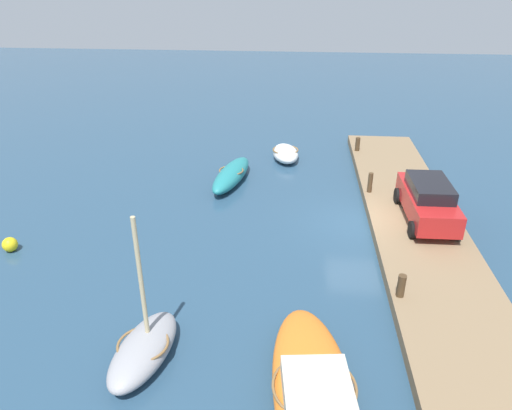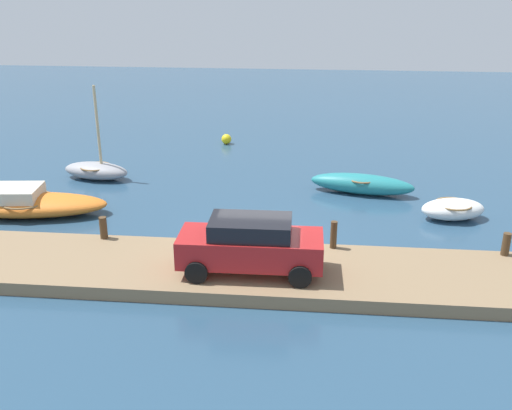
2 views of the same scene
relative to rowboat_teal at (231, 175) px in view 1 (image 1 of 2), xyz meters
The scene contains 11 objects.
ground_plane 6.83m from the rowboat_teal, 122.50° to the right, with size 84.00×84.00×0.00m, color navy.
dock_platform 8.61m from the rowboat_teal, 115.17° to the right, with size 20.17×3.49×0.40m, color #846B4C.
rowboat_teal is the anchor object (origin of this frame).
rowboat_grey 11.67m from the rowboat_teal, behind, with size 3.20×1.81×4.17m.
dinghy_white 4.01m from the rowboat_teal, 38.05° to the right, with size 2.56×1.73×0.77m.
motorboat_orange 13.30m from the rowboat_teal, 164.14° to the right, with size 6.15×2.61×1.10m.
mooring_post_west 10.81m from the rowboat_teal, 144.34° to the right, with size 0.24×0.24×0.73m, color #47331E.
mooring_post_mid_west 6.45m from the rowboat_teal, 101.99° to the right, with size 0.21×0.21×0.89m, color #47331E.
mooring_post_mid_east 7.41m from the rowboat_teal, 58.24° to the right, with size 0.24×0.24×0.72m, color #47331E.
parked_car 9.01m from the rowboat_teal, 114.74° to the right, with size 4.12×1.86×1.64m.
marker_buoy 9.89m from the rowboat_teal, 132.91° to the left, with size 0.54×0.54×0.54m, color yellow.
Camera 1 is at (-17.23, 2.80, 9.44)m, focal length 33.79 mm.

